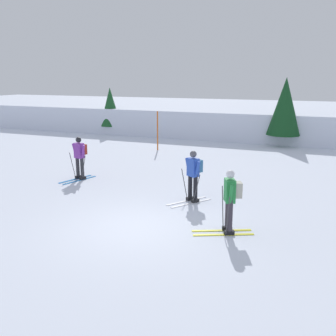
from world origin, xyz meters
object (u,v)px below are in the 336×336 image
Objects in this scene: skier_blue at (193,174)px; conifer_far_left at (110,107)px; skier_purple at (80,156)px; trail_marker_pole at (158,131)px; skier_green at (230,198)px; conifer_far_right at (285,106)px.

conifer_far_left is (-10.31, 12.38, 0.97)m from skier_blue.
conifer_far_left is at bearing 129.76° from skier_blue.
skier_purple is 0.79× the size of trail_marker_pole.
conifer_far_left is (-12.01, 14.51, 0.97)m from skier_green.
conifer_far_left is at bearing 141.13° from trail_marker_pole.
skier_green and skier_blue have the same top height.
conifer_far_left is at bearing 129.61° from skier_green.
skier_blue is 9.14m from trail_marker_pole.
conifer_far_left reaches higher than trail_marker_pole.
conifer_far_right reaches higher than skier_purple.
skier_purple is at bearing -65.36° from conifer_far_left.
conifer_far_right is (-0.05, 14.02, 1.37)m from skier_green.
skier_green is (6.79, -3.14, 0.00)m from skier_purple.
skier_purple is 0.43× the size of conifer_far_right.
skier_green is at bearing -51.30° from skier_blue.
trail_marker_pole is at bearing 86.58° from skier_purple.
skier_green is 1.00× the size of skier_blue.
skier_blue is 12.08m from conifer_far_right.
trail_marker_pole is at bearing 120.81° from skier_blue.
skier_purple is 12.54m from conifer_far_left.
skier_purple is 12.87m from conifer_far_right.
skier_purple is 1.00× the size of skier_green.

